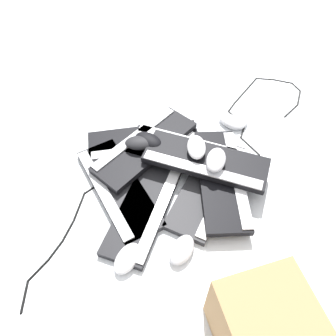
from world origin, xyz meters
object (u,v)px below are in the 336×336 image
(keyboard_3, at_px, (199,156))
(keyboard_6, at_px, (185,153))
(keyboard_5, at_px, (145,146))
(keyboard_4, at_px, (144,142))
(keyboard_1, at_px, (146,205))
(mouse_4, at_px, (216,160))
(mouse_0, at_px, (240,120))
(mouse_5, at_px, (230,121))
(keyboard_0, at_px, (118,188))
(cardboard_box, at_px, (265,331))
(mouse_1, at_px, (140,143))
(keyboard_7, at_px, (206,161))
(mouse_7, at_px, (127,258))
(keyboard_8, at_px, (222,178))
(mouse_3, at_px, (182,250))
(mouse_2, at_px, (196,147))
(mouse_6, at_px, (148,140))
(keyboard_2, at_px, (208,186))

(keyboard_3, distance_m, keyboard_6, 0.06)
(keyboard_5, bearing_deg, keyboard_4, -82.03)
(keyboard_1, xyz_separation_m, mouse_4, (-0.24, -0.12, 0.10))
(keyboard_4, height_order, mouse_0, mouse_0)
(keyboard_4, xyz_separation_m, keyboard_5, (-0.01, 0.05, 0.03))
(keyboard_3, height_order, mouse_4, mouse_4)
(mouse_5, bearing_deg, keyboard_0, -94.96)
(keyboard_5, bearing_deg, keyboard_0, 62.38)
(mouse_4, distance_m, cardboard_box, 0.54)
(keyboard_4, height_order, mouse_1, mouse_1)
(keyboard_7, height_order, mouse_7, keyboard_7)
(keyboard_1, relative_size, keyboard_5, 1.08)
(keyboard_5, height_order, keyboard_8, same)
(keyboard_4, relative_size, keyboard_6, 0.99)
(keyboard_1, distance_m, mouse_3, 0.21)
(keyboard_3, distance_m, keyboard_8, 0.15)
(mouse_1, relative_size, cardboard_box, 0.46)
(mouse_3, bearing_deg, keyboard_8, 179.34)
(mouse_7, bearing_deg, keyboard_0, -139.80)
(keyboard_7, relative_size, mouse_2, 4.23)
(mouse_6, distance_m, cardboard_box, 0.73)
(keyboard_4, xyz_separation_m, mouse_0, (-0.40, -0.12, 0.01))
(keyboard_8, bearing_deg, mouse_4, -50.66)
(keyboard_4, height_order, mouse_2, mouse_2)
(keyboard_3, bearing_deg, keyboard_0, 27.19)
(mouse_5, distance_m, cardboard_box, 0.83)
(keyboard_7, bearing_deg, mouse_1, -18.55)
(mouse_1, bearing_deg, keyboard_3, 177.36)
(mouse_3, relative_size, mouse_4, 1.00)
(mouse_0, relative_size, mouse_3, 1.00)
(mouse_0, xyz_separation_m, mouse_4, (0.14, 0.29, 0.09))
(keyboard_5, relative_size, mouse_3, 3.91)
(mouse_5, bearing_deg, mouse_7, -74.90)
(keyboard_6, bearing_deg, mouse_5, -134.54)
(keyboard_6, bearing_deg, mouse_3, 86.82)
(keyboard_6, height_order, mouse_4, mouse_4)
(keyboard_2, xyz_separation_m, keyboard_7, (0.01, -0.07, 0.06))
(keyboard_4, xyz_separation_m, mouse_6, (-0.02, 0.05, 0.07))
(keyboard_1, height_order, mouse_2, mouse_2)
(keyboard_8, xyz_separation_m, mouse_3, (0.15, 0.26, -0.02))
(mouse_6, relative_size, cardboard_box, 0.46)
(mouse_1, height_order, mouse_6, same)
(keyboard_4, height_order, mouse_6, mouse_6)
(keyboard_6, relative_size, mouse_4, 4.23)
(keyboard_1, bearing_deg, keyboard_8, -161.07)
(keyboard_1, xyz_separation_m, keyboard_2, (-0.22, -0.08, 0.00))
(mouse_5, bearing_deg, keyboard_4, -115.03)
(keyboard_7, relative_size, mouse_3, 4.23)
(keyboard_1, height_order, mouse_7, mouse_7)
(keyboard_0, bearing_deg, keyboard_2, -178.09)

